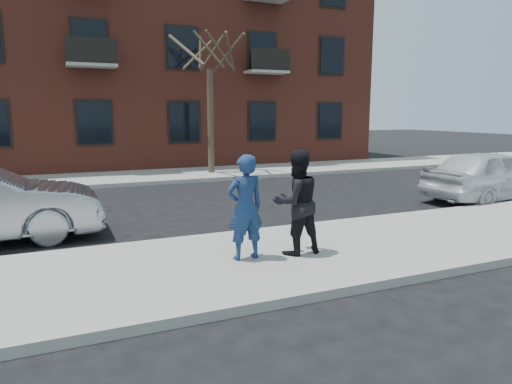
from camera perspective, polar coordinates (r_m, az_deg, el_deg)
name	(u,v)px	position (r m, az deg, el deg)	size (l,w,h in m)	color
ground	(155,275)	(7.74, -12.50, -10.08)	(100.00, 100.00, 0.00)	black
near_sidewalk	(158,275)	(7.49, -12.15, -10.16)	(50.00, 3.50, 0.15)	gray
near_curb	(139,245)	(9.18, -14.38, -6.48)	(50.00, 0.10, 0.15)	#999691
far_sidewalk	(98,179)	(18.64, -19.12, 1.52)	(50.00, 3.50, 0.15)	gray
far_curb	(102,186)	(16.87, -18.64, 0.71)	(50.00, 0.10, 0.15)	#999691
apartment_building	(121,43)	(25.63, -16.48, 17.44)	(24.30, 10.30, 12.30)	maroon
street_tree	(209,39)	(19.30, -5.87, 18.52)	(3.60, 3.60, 6.80)	#352B1F
white_car	(490,175)	(15.38, 27.19, 1.90)	(1.82, 4.52, 1.54)	silver
man_hoodie	(245,207)	(7.65, -1.38, -1.94)	(0.68, 0.52, 1.79)	navy
man_peacoat	(296,202)	(7.98, 5.08, -1.31)	(0.92, 0.73, 1.84)	black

